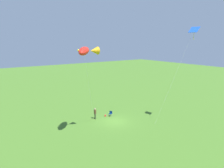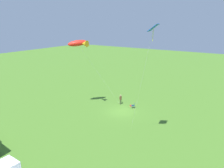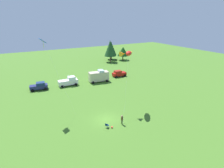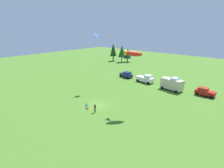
{
  "view_description": "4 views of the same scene",
  "coord_description": "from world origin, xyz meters",
  "px_view_note": "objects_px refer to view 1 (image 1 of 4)",
  "views": [
    {
      "loc": [
        18.2,
        25.06,
        11.9
      ],
      "look_at": [
        -0.3,
        -0.93,
        5.54
      ],
      "focal_mm": 35.0,
      "sensor_mm": 36.0,
      "label": 1
    },
    {
      "loc": [
        -16.58,
        28.13,
        13.89
      ],
      "look_at": [
        1.98,
        -0.13,
        4.22
      ],
      "focal_mm": 35.0,
      "sensor_mm": 36.0,
      "label": 2
    },
    {
      "loc": [
        -11.77,
        -23.9,
        16.78
      ],
      "look_at": [
        2.01,
        1.43,
        5.92
      ],
      "focal_mm": 28.0,
      "sensor_mm": 36.0,
      "label": 3
    },
    {
      "loc": [
        23.58,
        -22.29,
        15.04
      ],
      "look_at": [
        2.64,
        1.25,
        4.83
      ],
      "focal_mm": 28.0,
      "sensor_mm": 36.0,
      "label": 4
    }
  ],
  "objects_px": {
    "backpack_on_grass": "(105,116)",
    "kite_large_fish": "(86,51)",
    "person_kite_flyer": "(95,113)",
    "kite_diamond_blue": "(193,32)",
    "folding_chair": "(111,113)"
  },
  "relations": [
    {
      "from": "folding_chair",
      "to": "backpack_on_grass",
      "type": "height_order",
      "value": "folding_chair"
    },
    {
      "from": "backpack_on_grass",
      "to": "kite_large_fish",
      "type": "bearing_deg",
      "value": 41.68
    },
    {
      "from": "backpack_on_grass",
      "to": "kite_large_fish",
      "type": "xyz_separation_m",
      "value": [
        6.2,
        5.52,
        10.63
      ]
    },
    {
      "from": "person_kite_flyer",
      "to": "folding_chair",
      "type": "height_order",
      "value": "person_kite_flyer"
    },
    {
      "from": "kite_diamond_blue",
      "to": "backpack_on_grass",
      "type": "bearing_deg",
      "value": -52.84
    },
    {
      "from": "folding_chair",
      "to": "backpack_on_grass",
      "type": "bearing_deg",
      "value": -61.64
    },
    {
      "from": "backpack_on_grass",
      "to": "kite_large_fish",
      "type": "height_order",
      "value": "kite_large_fish"
    },
    {
      "from": "person_kite_flyer",
      "to": "folding_chair",
      "type": "distance_m",
      "value": 2.76
    },
    {
      "from": "person_kite_flyer",
      "to": "kite_large_fish",
      "type": "bearing_deg",
      "value": 54.85
    },
    {
      "from": "person_kite_flyer",
      "to": "kite_diamond_blue",
      "type": "xyz_separation_m",
      "value": [
        -9.45,
        9.73,
        11.99
      ]
    },
    {
      "from": "backpack_on_grass",
      "to": "kite_large_fish",
      "type": "distance_m",
      "value": 13.49
    },
    {
      "from": "folding_chair",
      "to": "kite_large_fish",
      "type": "xyz_separation_m",
      "value": [
        6.92,
        5.08,
        10.25
      ]
    },
    {
      "from": "folding_chair",
      "to": "kite_diamond_blue",
      "type": "bearing_deg",
      "value": 95.89
    },
    {
      "from": "person_kite_flyer",
      "to": "folding_chair",
      "type": "xyz_separation_m",
      "value": [
        -2.69,
        0.31,
        -0.53
      ]
    },
    {
      "from": "backpack_on_grass",
      "to": "kite_diamond_blue",
      "type": "relative_size",
      "value": 0.02
    }
  ]
}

